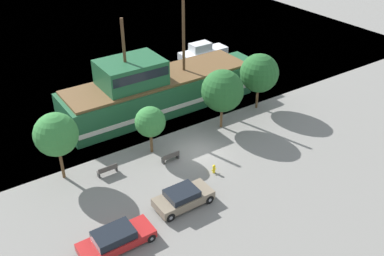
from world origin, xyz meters
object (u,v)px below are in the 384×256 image
(moored_boat_dockside, at_px, (203,52))
(parked_car_curb_front, at_px, (183,197))
(pirate_ship, at_px, (157,89))
(bench_promenade_east, at_px, (107,170))
(bench_promenade_west, at_px, (171,157))
(fire_hydrant, at_px, (214,168))
(parked_car_curb_mid, at_px, (116,239))

(moored_boat_dockside, xyz_separation_m, parked_car_curb_front, (-17.68, -22.62, -0.00))
(pirate_ship, distance_m, bench_promenade_east, 11.68)
(parked_car_curb_front, distance_m, bench_promenade_east, 7.12)
(pirate_ship, height_order, bench_promenade_west, pirate_ship)
(pirate_ship, xyz_separation_m, fire_hydrant, (-1.70, -11.98, -1.74))
(parked_car_curb_mid, bearing_deg, pirate_ship, 51.86)
(fire_hydrant, relative_size, bench_promenade_west, 0.50)
(moored_boat_dockside, xyz_separation_m, parked_car_curb_mid, (-23.43, -23.57, -0.03))
(pirate_ship, height_order, parked_car_curb_front, pirate_ship)
(fire_hydrant, height_order, bench_promenade_east, bench_promenade_east)
(parked_car_curb_front, xyz_separation_m, parked_car_curb_mid, (-5.75, -0.94, -0.03))
(moored_boat_dockside, relative_size, parked_car_curb_mid, 1.34)
(fire_hydrant, bearing_deg, moored_boat_dockside, 56.93)
(pirate_ship, bearing_deg, bench_promenade_west, -113.33)
(pirate_ship, bearing_deg, bench_promenade_east, -140.15)
(pirate_ship, xyz_separation_m, bench_promenade_west, (-3.74, -8.68, -1.72))
(moored_boat_dockside, distance_m, fire_hydrant, 24.77)
(pirate_ship, xyz_separation_m, bench_promenade_east, (-8.87, -7.40, -1.71))
(parked_car_curb_front, relative_size, bench_promenade_west, 2.78)
(bench_promenade_east, relative_size, bench_promenade_west, 1.06)
(parked_car_curb_front, height_order, bench_promenade_west, parked_car_curb_front)
(pirate_ship, relative_size, parked_car_curb_mid, 4.27)
(pirate_ship, bearing_deg, parked_car_curb_front, -112.95)
(parked_car_curb_mid, height_order, bench_promenade_east, parked_car_curb_mid)
(pirate_ship, distance_m, parked_car_curb_mid, 18.87)
(bench_promenade_east, height_order, bench_promenade_west, same)
(pirate_ship, relative_size, parked_car_curb_front, 4.90)
(parked_car_curb_mid, relative_size, fire_hydrant, 6.45)
(bench_promenade_east, bearing_deg, parked_car_curb_mid, -110.38)
(parked_car_curb_front, height_order, parked_car_curb_mid, parked_car_curb_front)
(parked_car_curb_mid, height_order, fire_hydrant, parked_car_curb_mid)
(pirate_ship, relative_size, bench_promenade_west, 13.65)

